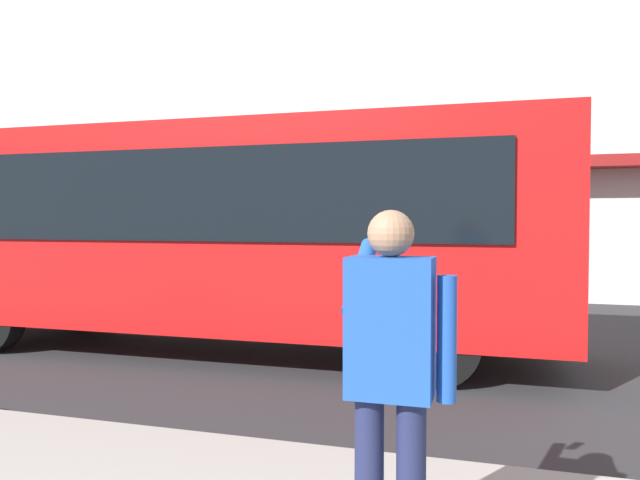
% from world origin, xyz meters
% --- Properties ---
extents(ground_plane, '(60.00, 60.00, 0.00)m').
position_xyz_m(ground_plane, '(0.00, 0.00, 0.00)').
color(ground_plane, '#2B2B2D').
extents(building_facade_far, '(28.00, 1.55, 12.00)m').
position_xyz_m(building_facade_far, '(-0.02, -6.80, 5.99)').
color(building_facade_far, beige).
rests_on(building_facade_far, ground_plane).
extents(red_bus, '(9.05, 2.54, 3.08)m').
position_xyz_m(red_bus, '(2.75, 0.03, 1.68)').
color(red_bus, red).
rests_on(red_bus, ground_plane).
extents(pedestrian_photographer, '(0.53, 0.52, 1.70)m').
position_xyz_m(pedestrian_photographer, '(-0.46, 4.91, 1.14)').
color(pedestrian_photographer, '#1E2347').
rests_on(pedestrian_photographer, sidewalk_curb).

